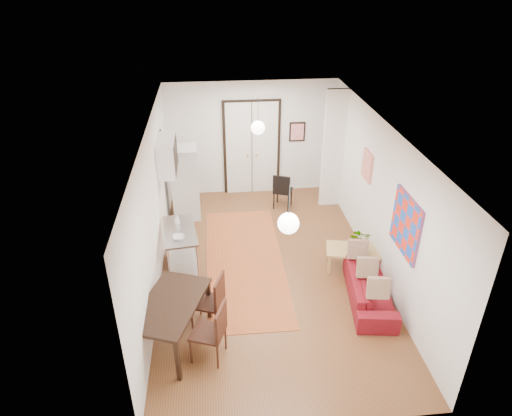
{
  "coord_description": "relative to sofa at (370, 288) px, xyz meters",
  "views": [
    {
      "loc": [
        -0.99,
        -7.3,
        5.47
      ],
      "look_at": [
        -0.22,
        0.27,
        1.25
      ],
      "focal_mm": 32.0,
      "sensor_mm": 36.0,
      "label": 1
    }
  ],
  "objects": [
    {
      "name": "black_side_chair",
      "position": [
        -1.01,
        3.73,
        0.27
      ],
      "size": [
        0.54,
        0.56,
        0.92
      ],
      "rotation": [
        0.0,
        0.0,
        2.76
      ],
      "color": "black",
      "rests_on": "floor"
    },
    {
      "name": "wall_back",
      "position": [
        -1.69,
        4.62,
        1.19
      ],
      "size": [
        4.2,
        0.02,
        2.9
      ],
      "primitive_type": "cube",
      "color": "white",
      "rests_on": "floor"
    },
    {
      "name": "kitchen_counter",
      "position": [
        -3.38,
        1.28,
        0.33
      ],
      "size": [
        0.74,
        1.26,
        0.92
      ],
      "rotation": [
        0.0,
        0.0,
        0.12
      ],
      "color": "silver",
      "rests_on": "floor"
    },
    {
      "name": "painting_popart",
      "position": [
        0.39,
        -0.13,
        1.39
      ],
      "size": [
        0.05,
        1.0,
        1.0
      ],
      "primitive_type": "cube",
      "color": "red",
      "rests_on": "wall_right"
    },
    {
      "name": "ceiling",
      "position": [
        -1.69,
        1.12,
        2.64
      ],
      "size": [
        4.2,
        7.0,
        0.02
      ],
      "primitive_type": "cube",
      "color": "white",
      "rests_on": "wall_back"
    },
    {
      "name": "wall_cabinet",
      "position": [
        -3.61,
        2.62,
        1.64
      ],
      "size": [
        0.35,
        1.0,
        0.7
      ],
      "primitive_type": "cube",
      "color": "white",
      "rests_on": "wall_left"
    },
    {
      "name": "fridge",
      "position": [
        -3.34,
        3.42,
        0.61
      ],
      "size": [
        0.64,
        0.64,
        1.74
      ],
      "primitive_type": "cube",
      "rotation": [
        0.0,
        0.0,
        0.04
      ],
      "color": "silver",
      "rests_on": "floor"
    },
    {
      "name": "dining_chair_near",
      "position": [
        -2.89,
        -0.23,
        0.32
      ],
      "size": [
        0.61,
        0.75,
        1.01
      ],
      "rotation": [
        0.0,
        0.0,
        -1.92
      ],
      "color": "#391B12",
      "rests_on": "floor"
    },
    {
      "name": "dining_chair_far",
      "position": [
        -2.89,
        -0.93,
        0.32
      ],
      "size": [
        0.61,
        0.75,
        1.01
      ],
      "rotation": [
        0.0,
        0.0,
        -1.92
      ],
      "color": "#391B12",
      "rests_on": "floor"
    },
    {
      "name": "pendant_back",
      "position": [
        -1.69,
        3.12,
        1.99
      ],
      "size": [
        0.3,
        0.3,
        0.8
      ],
      "color": "white",
      "rests_on": "ceiling"
    },
    {
      "name": "wall_left",
      "position": [
        -3.79,
        1.12,
        1.19
      ],
      "size": [
        0.02,
        7.0,
        2.9
      ],
      "primitive_type": "cube",
      "color": "white",
      "rests_on": "floor"
    },
    {
      "name": "stub_partition",
      "position": [
        0.16,
        3.67,
        1.19
      ],
      "size": [
        0.5,
        0.1,
        2.9
      ],
      "primitive_type": "cube",
      "color": "white",
      "rests_on": "floor"
    },
    {
      "name": "coffee_table",
      "position": [
        -0.04,
        0.97,
        0.13
      ],
      "size": [
        1.12,
        0.77,
        0.45
      ],
      "rotation": [
        0.0,
        0.0,
        -0.21
      ],
      "color": "tan",
      "rests_on": "floor"
    },
    {
      "name": "potted_plant",
      "position": [
        0.06,
        0.97,
        0.41
      ],
      "size": [
        0.46,
        0.42,
        0.44
      ],
      "primitive_type": "imported",
      "rotation": [
        0.0,
        0.0,
        -0.21
      ],
      "color": "#346A30",
      "rests_on": "coffee_table"
    },
    {
      "name": "sofa",
      "position": [
        0.0,
        0.0,
        0.0
      ],
      "size": [
        1.89,
        0.95,
        0.53
      ],
      "primitive_type": "imported",
      "rotation": [
        0.0,
        0.0,
        1.43
      ],
      "color": "maroon",
      "rests_on": "floor"
    },
    {
      "name": "bowl",
      "position": [
        -3.38,
        0.98,
        0.68
      ],
      "size": [
        0.24,
        0.24,
        0.05
      ],
      "primitive_type": "imported",
      "rotation": [
        0.0,
        0.0,
        0.12
      ],
      "color": "white",
      "rests_on": "kitchen_counter"
    },
    {
      "name": "painting_abstract",
      "position": [
        0.39,
        1.92,
        1.54
      ],
      "size": [
        0.05,
        0.5,
        0.6
      ],
      "primitive_type": "cube",
      "color": "#F5ECCC",
      "rests_on": "wall_right"
    },
    {
      "name": "floor",
      "position": [
        -1.69,
        1.12,
        -0.26
      ],
      "size": [
        7.0,
        7.0,
        0.0
      ],
      "primitive_type": "plane",
      "color": "brown",
      "rests_on": "ground"
    },
    {
      "name": "wall_right",
      "position": [
        0.41,
        1.12,
        1.19
      ],
      "size": [
        0.02,
        7.0,
        2.9
      ],
      "primitive_type": "cube",
      "color": "white",
      "rests_on": "floor"
    },
    {
      "name": "print_left",
      "position": [
        -3.76,
        3.12,
        1.69
      ],
      "size": [
        0.03,
        0.44,
        0.54
      ],
      "primitive_type": "cube",
      "color": "brown",
      "rests_on": "wall_left"
    },
    {
      "name": "wall_front",
      "position": [
        -1.69,
        -2.38,
        1.19
      ],
      "size": [
        4.2,
        0.02,
        2.9
      ],
      "primitive_type": "cube",
      "color": "white",
      "rests_on": "floor"
    },
    {
      "name": "dining_table",
      "position": [
        -3.44,
        -0.68,
        0.46
      ],
      "size": [
        1.29,
        1.67,
        0.81
      ],
      "rotation": [
        0.0,
        0.0,
        -0.34
      ],
      "color": "black",
      "rests_on": "floor"
    },
    {
      "name": "double_doors",
      "position": [
        -1.69,
        4.57,
        0.94
      ],
      "size": [
        1.44,
        0.06,
        2.5
      ],
      "primitive_type": "cube",
      "color": "silver",
      "rests_on": "wall_back"
    },
    {
      "name": "soap_bottle",
      "position": [
        -3.43,
        1.53,
        0.75
      ],
      "size": [
        0.1,
        0.1,
        0.19
      ],
      "primitive_type": "imported",
      "rotation": [
        0.0,
        0.0,
        0.12
      ],
      "color": "teal",
      "rests_on": "kitchen_counter"
    },
    {
      "name": "pendant_front",
      "position": [
        -1.69,
        -0.88,
        1.99
      ],
      "size": [
        0.3,
        0.3,
        0.8
      ],
      "color": "white",
      "rests_on": "ceiling"
    },
    {
      "name": "poster_back",
      "position": [
        -0.54,
        4.59,
        1.34
      ],
      "size": [
        0.4,
        0.03,
        0.5
      ],
      "primitive_type": "cube",
      "color": "red",
      "rests_on": "wall_back"
    },
    {
      "name": "kilim_rug",
      "position": [
        -2.14,
        1.41,
        -0.26
      ],
      "size": [
        1.56,
        4.1,
        0.01
      ],
      "primitive_type": "cube",
      "rotation": [
        0.0,
        0.0,
        -0.01
      ],
      "color": "#B7582D",
      "rests_on": "floor"
    }
  ]
}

